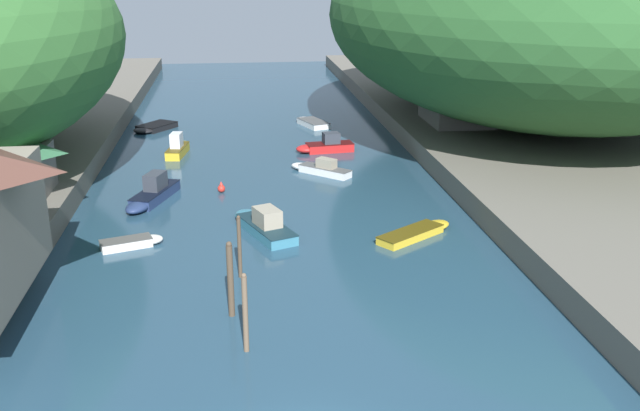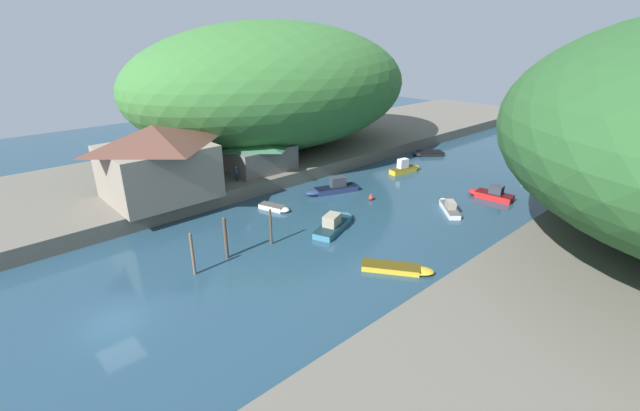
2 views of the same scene
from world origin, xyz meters
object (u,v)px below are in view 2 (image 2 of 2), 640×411
at_px(boat_small_dinghy, 400,268).
at_px(boat_red_skiff, 335,223).
at_px(boat_yellow_tender, 427,153).
at_px(boat_near_quay, 530,176).
at_px(boat_cabin_cruiser, 406,168).
at_px(boat_moored_right, 449,207).
at_px(boat_white_cruiser, 276,208).
at_px(right_bank_cottage, 637,185).
at_px(person_on_quay, 236,172).
at_px(boat_mid_channel, 490,194).
at_px(boathouse_shed, 257,153).
at_px(boat_open_rowboat, 332,188).
at_px(waterfront_building, 157,161).
at_px(channel_buoy_near, 371,198).

relative_size(boat_small_dinghy, boat_red_skiff, 0.81).
bearing_deg(boat_red_skiff, boat_yellow_tender, 86.33).
xyz_separation_m(boat_near_quay, boat_cabin_cruiser, (-12.07, -9.61, 0.28)).
bearing_deg(boat_moored_right, boat_white_cruiser, -179.35).
xyz_separation_m(right_bank_cottage, person_on_quay, (-32.21, -22.73, -1.48)).
bearing_deg(boat_yellow_tender, boat_mid_channel, -177.44).
xyz_separation_m(boathouse_shed, person_on_quay, (2.05, -4.29, -1.07)).
relative_size(boat_cabin_cruiser, boat_red_skiff, 0.77).
height_order(boat_open_rowboat, boat_red_skiff, boat_open_rowboat).
bearing_deg(waterfront_building, boat_small_dinghy, 18.89).
bearing_deg(boat_yellow_tender, boat_small_dinghy, 157.00).
bearing_deg(boat_open_rowboat, boat_small_dinghy, 172.57).
height_order(boat_moored_right, person_on_quay, person_on_quay).
relative_size(right_bank_cottage, boat_white_cruiser, 2.05).
bearing_deg(waterfront_building, right_bank_cottage, 43.02).
bearing_deg(boat_near_quay, boat_open_rowboat, -140.50).
height_order(boathouse_shed, person_on_quay, boathouse_shed).
bearing_deg(boat_white_cruiser, boat_mid_channel, 127.33).
bearing_deg(right_bank_cottage, boat_small_dinghy, -112.14).
height_order(waterfront_building, boat_cabin_cruiser, waterfront_building).
bearing_deg(boat_open_rowboat, waterfront_building, 83.72).
bearing_deg(boat_small_dinghy, boat_near_quay, 150.16).
height_order(boathouse_shed, boat_small_dinghy, boathouse_shed).
relative_size(boat_near_quay, boat_small_dinghy, 0.97).
bearing_deg(boat_cabin_cruiser, boat_white_cruiser, -84.31).
xyz_separation_m(boathouse_shed, boat_mid_channel, (22.08, 15.52, -3.12)).
xyz_separation_m(boat_mid_channel, boat_small_dinghy, (2.91, -19.85, -0.25)).
bearing_deg(waterfront_building, boat_moored_right, 47.50).
relative_size(waterfront_building, boat_open_rowboat, 1.63).
height_order(boat_yellow_tender, person_on_quay, person_on_quay).
bearing_deg(channel_buoy_near, boat_yellow_tender, 108.07).
bearing_deg(right_bank_cottage, boat_open_rowboat, -149.91).
bearing_deg(channel_buoy_near, boat_small_dinghy, -40.43).
distance_m(boat_small_dinghy, boat_yellow_tender, 34.72).
bearing_deg(boat_small_dinghy, boat_cabin_cruiser, -179.33).
bearing_deg(person_on_quay, boathouse_shed, 13.15).
xyz_separation_m(boat_near_quay, boat_red_skiff, (-6.04, -28.39, 0.21)).
bearing_deg(boat_white_cruiser, channel_buoy_near, 134.51).
height_order(right_bank_cottage, boat_near_quay, right_bank_cottage).
xyz_separation_m(boat_near_quay, person_on_quay, (-20.05, -30.18, 2.26)).
relative_size(boat_yellow_tender, boat_red_skiff, 0.76).
bearing_deg(boat_yellow_tender, waterfront_building, 116.96).
height_order(boat_open_rowboat, boat_white_cruiser, boat_open_rowboat).
height_order(waterfront_building, boat_open_rowboat, waterfront_building).
bearing_deg(right_bank_cottage, boat_mid_channel, -166.52).
bearing_deg(person_on_quay, boat_near_quay, -46.00).
distance_m(waterfront_building, boathouse_shed, 12.67).
bearing_deg(boat_mid_channel, channel_buoy_near, 133.21).
height_order(boat_open_rowboat, boat_moored_right, boat_open_rowboat).
height_order(right_bank_cottage, person_on_quay, right_bank_cottage).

